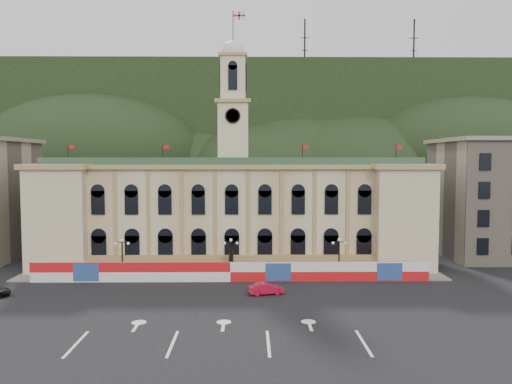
{
  "coord_description": "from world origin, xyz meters",
  "views": [
    {
      "loc": [
        2.49,
        -46.67,
        15.38
      ],
      "look_at": [
        3.26,
        18.0,
        11.09
      ],
      "focal_mm": 35.0,
      "sensor_mm": 36.0,
      "label": 1
    }
  ],
  "objects": [
    {
      "name": "ground",
      "position": [
        0.0,
        0.0,
        0.0
      ],
      "size": [
        260.0,
        260.0,
        0.0
      ],
      "primitive_type": "plane",
      "color": "black",
      "rests_on": "ground"
    },
    {
      "name": "lane_markings",
      "position": [
        0.0,
        -5.0,
        0.0
      ],
      "size": [
        26.0,
        10.0,
        0.02
      ],
      "primitive_type": null,
      "color": "white",
      "rests_on": "ground"
    },
    {
      "name": "hill_ridge",
      "position": [
        0.03,
        121.99,
        19.48
      ],
      "size": [
        230.0,
        80.0,
        64.0
      ],
      "color": "black",
      "rests_on": "ground"
    },
    {
      "name": "city_hall",
      "position": [
        0.0,
        27.63,
        7.85
      ],
      "size": [
        56.2,
        17.6,
        37.1
      ],
      "color": "beige",
      "rests_on": "ground"
    },
    {
      "name": "side_building_right",
      "position": [
        43.0,
        30.93,
        9.33
      ],
      "size": [
        21.0,
        17.0,
        18.6
      ],
      "color": "tan",
      "rests_on": "ground"
    },
    {
      "name": "hoarding_fence",
      "position": [
        0.06,
        15.07,
        1.25
      ],
      "size": [
        50.0,
        0.44,
        2.5
      ],
      "color": "red",
      "rests_on": "ground"
    },
    {
      "name": "pavement",
      "position": [
        0.0,
        17.75,
        0.08
      ],
      "size": [
        56.0,
        5.5,
        0.16
      ],
      "primitive_type": "cube",
      "color": "slate",
      "rests_on": "ground"
    },
    {
      "name": "statue",
      "position": [
        0.0,
        18.0,
        1.19
      ],
      "size": [
        1.4,
        1.4,
        3.72
      ],
      "color": "#595651",
      "rests_on": "ground"
    },
    {
      "name": "lamp_left",
      "position": [
        -14.0,
        17.0,
        3.07
      ],
      "size": [
        1.96,
        0.44,
        5.15
      ],
      "color": "black",
      "rests_on": "ground"
    },
    {
      "name": "lamp_center",
      "position": [
        0.0,
        17.0,
        3.07
      ],
      "size": [
        1.96,
        0.44,
        5.15
      ],
      "color": "black",
      "rests_on": "ground"
    },
    {
      "name": "lamp_right",
      "position": [
        14.0,
        17.0,
        3.07
      ],
      "size": [
        1.96,
        0.44,
        5.15
      ],
      "color": "black",
      "rests_on": "ground"
    },
    {
      "name": "red_sedan",
      "position": [
        4.3,
        9.15,
        0.66
      ],
      "size": [
        3.26,
        4.65,
        1.32
      ],
      "primitive_type": "imported",
      "rotation": [
        0.0,
        0.0,
        1.81
      ],
      "color": "red",
      "rests_on": "ground"
    }
  ]
}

